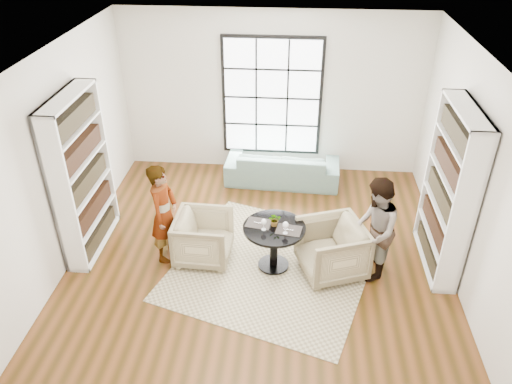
# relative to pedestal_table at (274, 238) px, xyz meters

# --- Properties ---
(ground) EXTENTS (6.00, 6.00, 0.00)m
(ground) POSITION_rel_pedestal_table_xyz_m (-0.22, 0.02, -0.51)
(ground) COLOR brown
(room_shell) EXTENTS (6.00, 6.01, 6.00)m
(room_shell) POSITION_rel_pedestal_table_xyz_m (-0.22, 0.56, 0.75)
(room_shell) COLOR silver
(room_shell) RESTS_ON ground
(rug) EXTENTS (3.35, 3.35, 0.01)m
(rug) POSITION_rel_pedestal_table_xyz_m (-0.02, -0.02, -0.50)
(rug) COLOR #B7AD89
(rug) RESTS_ON ground
(pedestal_table) EXTENTS (0.88, 0.88, 0.70)m
(pedestal_table) POSITION_rel_pedestal_table_xyz_m (0.00, 0.00, 0.00)
(pedestal_table) COLOR black
(pedestal_table) RESTS_ON ground
(sofa) EXTENTS (2.10, 0.91, 0.60)m
(sofa) POSITION_rel_pedestal_table_xyz_m (0.02, 2.47, -0.21)
(sofa) COLOR gray
(sofa) RESTS_ON ground
(armchair_left) EXTENTS (0.83, 0.81, 0.73)m
(armchair_left) POSITION_rel_pedestal_table_xyz_m (-1.03, 0.11, -0.14)
(armchair_left) COLOR #C0AC89
(armchair_left) RESTS_ON ground
(armchair_right) EXTENTS (1.10, 1.08, 0.79)m
(armchair_right) POSITION_rel_pedestal_table_xyz_m (0.81, -0.04, -0.12)
(armchair_right) COLOR #BAB985
(armchair_right) RESTS_ON ground
(person_left) EXTENTS (0.45, 0.61, 1.52)m
(person_left) POSITION_rel_pedestal_table_xyz_m (-1.58, 0.11, 0.25)
(person_left) COLOR gray
(person_left) RESTS_ON ground
(person_right) EXTENTS (0.65, 0.80, 1.53)m
(person_right) POSITION_rel_pedestal_table_xyz_m (1.36, -0.04, 0.25)
(person_right) COLOR gray
(person_right) RESTS_ON ground
(placemat_left) EXTENTS (0.38, 0.31, 0.01)m
(placemat_left) POSITION_rel_pedestal_table_xyz_m (-0.22, 0.06, 0.19)
(placemat_left) COLOR black
(placemat_left) RESTS_ON pedestal_table
(placemat_right) EXTENTS (0.38, 0.31, 0.01)m
(placemat_right) POSITION_rel_pedestal_table_xyz_m (0.20, -0.06, 0.19)
(placemat_right) COLOR black
(placemat_right) RESTS_ON pedestal_table
(cutlery_left) EXTENTS (0.18, 0.24, 0.01)m
(cutlery_left) POSITION_rel_pedestal_table_xyz_m (-0.22, 0.06, 0.20)
(cutlery_left) COLOR silver
(cutlery_left) RESTS_ON placemat_left
(cutlery_right) EXTENTS (0.18, 0.24, 0.01)m
(cutlery_right) POSITION_rel_pedestal_table_xyz_m (0.20, -0.06, 0.20)
(cutlery_right) COLOR silver
(cutlery_right) RESTS_ON placemat_right
(wine_glass_left) EXTENTS (0.08, 0.08, 0.17)m
(wine_glass_left) POSITION_rel_pedestal_table_xyz_m (-0.14, -0.08, 0.31)
(wine_glass_left) COLOR silver
(wine_glass_left) RESTS_ON pedestal_table
(wine_glass_right) EXTENTS (0.09, 0.09, 0.19)m
(wine_glass_right) POSITION_rel_pedestal_table_xyz_m (0.16, -0.14, 0.33)
(wine_glass_right) COLOR silver
(wine_glass_right) RESTS_ON pedestal_table
(flower_centerpiece) EXTENTS (0.19, 0.17, 0.19)m
(flower_centerpiece) POSITION_rel_pedestal_table_xyz_m (0.00, 0.04, 0.29)
(flower_centerpiece) COLOR gray
(flower_centerpiece) RESTS_ON pedestal_table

